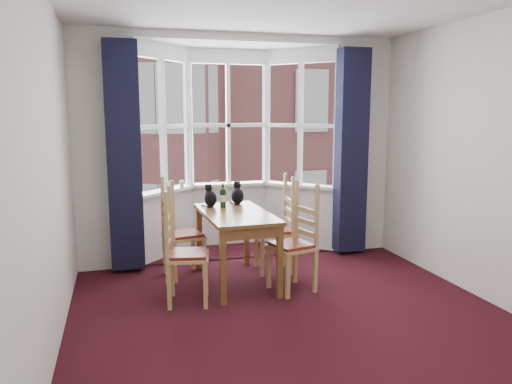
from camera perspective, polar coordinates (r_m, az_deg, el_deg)
name	(u,v)px	position (r m, az deg, el deg)	size (l,w,h in m)	color
floor	(304,330)	(4.48, 5.50, -15.42)	(4.50, 4.50, 0.00)	black
wall_left	(44,177)	(3.86, -23.07, 1.55)	(4.50, 4.50, 0.00)	silver
wall_right	(509,162)	(5.17, 26.95, 3.05)	(4.50, 4.50, 0.00)	silver
wall_back_pier_left	(103,152)	(6.07, -17.07, 4.40)	(0.70, 0.12, 2.80)	silver
wall_back_pier_right	(361,147)	(6.83, 11.92, 5.10)	(0.70, 0.12, 2.80)	silver
bay_window	(232,146)	(6.73, -2.74, 5.23)	(2.76, 0.94, 2.80)	white
curtain_left	(124,157)	(5.89, -14.85, 3.88)	(0.38, 0.22, 2.60)	black
curtain_right	(351,152)	(6.57, 10.83, 4.54)	(0.38, 0.22, 2.60)	black
dining_table	(236,222)	(5.42, -2.32, -3.48)	(0.73, 1.30, 0.79)	brown
chair_left_near	(178,256)	(4.95, -8.87, -7.26)	(0.47, 0.49, 0.92)	tan
chair_left_far	(176,237)	(5.70, -9.12, -5.07)	(0.48, 0.49, 0.92)	tan
chair_right_near	(299,246)	(5.28, 4.94, -6.12)	(0.49, 0.51, 0.92)	tan
chair_right_far	(281,232)	(5.87, 2.91, -4.54)	(0.44, 0.45, 0.92)	tan
cat_left	(210,197)	(5.74, -5.24, -0.62)	(0.17, 0.22, 0.27)	black
cat_right	(237,195)	(5.89, -2.13, -0.31)	(0.18, 0.22, 0.28)	black
wine_bottle	(223,197)	(5.66, -3.80, -0.54)	(0.07, 0.07, 0.28)	black
candle_tall	(170,186)	(6.50, -9.75, 0.72)	(0.06, 0.06, 0.10)	white
candle_short	(182,185)	(6.54, -8.47, 0.85)	(0.06, 0.06, 0.11)	white
street	(143,222)	(36.93, -12.84, -3.34)	(80.00, 80.00, 0.00)	#333335
tenement_building	(161,119)	(17.87, -10.83, 8.17)	(18.40, 7.80, 15.20)	#96514D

